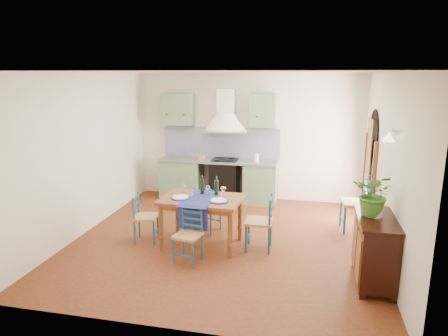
{
  "coord_description": "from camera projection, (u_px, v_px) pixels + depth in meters",
  "views": [
    {
      "loc": [
        1.33,
        -6.2,
        2.77
      ],
      "look_at": [
        -0.06,
        0.3,
        1.2
      ],
      "focal_mm": 32.0,
      "sensor_mm": 36.0,
      "label": 1
    }
  ],
  "objects": [
    {
      "name": "chair_spare",
      "position": [
        357.0,
        203.0,
        7.11
      ],
      "size": [
        0.51,
        0.51,
        1.0
      ],
      "color": "navy",
      "rests_on": "ground"
    },
    {
      "name": "sideboard",
      "position": [
        374.0,
        248.0,
        5.31
      ],
      "size": [
        0.5,
        1.05,
        0.94
      ],
      "color": "black",
      "rests_on": "ground"
    },
    {
      "name": "left_wall",
      "position": [
        85.0,
        154.0,
        7.0
      ],
      "size": [
        0.04,
        5.0,
        2.8
      ],
      "primitive_type": "cube",
      "color": "silver",
      "rests_on": "ground"
    },
    {
      "name": "potted_plant",
      "position": [
        375.0,
        194.0,
        5.22
      ],
      "size": [
        0.68,
        0.65,
        0.6
      ],
      "primitive_type": "imported",
      "rotation": [
        0.0,
        0.0,
        -0.42
      ],
      "color": "#387325",
      "rests_on": "sideboard"
    },
    {
      "name": "back_wall",
      "position": [
        225.0,
        153.0,
        8.84
      ],
      "size": [
        5.0,
        0.96,
        2.8
      ],
      "color": "silver",
      "rests_on": "ground"
    },
    {
      "name": "dining_table",
      "position": [
        202.0,
        204.0,
        6.46
      ],
      "size": [
        1.32,
        1.0,
        1.13
      ],
      "color": "brown",
      "rests_on": "ground"
    },
    {
      "name": "chair_near",
      "position": [
        189.0,
        235.0,
        5.98
      ],
      "size": [
        0.43,
        0.43,
        0.79
      ],
      "color": "navy",
      "rests_on": "ground"
    },
    {
      "name": "chair_far",
      "position": [
        207.0,
        208.0,
        7.09
      ],
      "size": [
        0.49,
        0.49,
        0.85
      ],
      "color": "navy",
      "rests_on": "ground"
    },
    {
      "name": "ceiling",
      "position": [
        224.0,
        71.0,
        6.16
      ],
      "size": [
        5.0,
        5.0,
        0.01
      ],
      "primitive_type": "cube",
      "color": "silver",
      "rests_on": "back_wall"
    },
    {
      "name": "floor",
      "position": [
        224.0,
        240.0,
        6.81
      ],
      "size": [
        5.0,
        5.0,
        0.0
      ],
      "primitive_type": "plane",
      "color": "#451F0E",
      "rests_on": "ground"
    },
    {
      "name": "chair_left",
      "position": [
        144.0,
        217.0,
        6.7
      ],
      "size": [
        0.44,
        0.44,
        0.81
      ],
      "color": "navy",
      "rests_on": "ground"
    },
    {
      "name": "chair_right",
      "position": [
        261.0,
        222.0,
        6.36
      ],
      "size": [
        0.43,
        0.43,
        0.9
      ],
      "color": "navy",
      "rests_on": "ground"
    },
    {
      "name": "right_wall",
      "position": [
        383.0,
        167.0,
        6.26
      ],
      "size": [
        0.26,
        5.0,
        2.8
      ],
      "color": "silver",
      "rests_on": "ground"
    }
  ]
}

